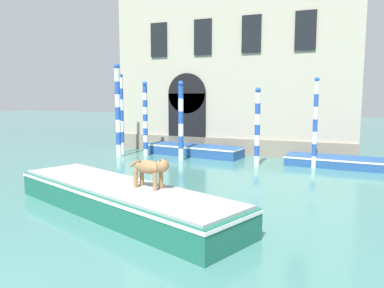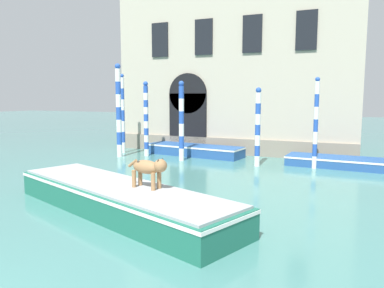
{
  "view_description": "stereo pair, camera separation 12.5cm",
  "coord_description": "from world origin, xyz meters",
  "px_view_note": "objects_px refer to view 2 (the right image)",
  "views": [
    {
      "loc": [
        5.1,
        -1.72,
        3.1
      ],
      "look_at": [
        -0.65,
        11.95,
        1.2
      ],
      "focal_mm": 35.0,
      "sensor_mm": 36.0,
      "label": 1
    },
    {
      "loc": [
        5.22,
        -1.67,
        3.1
      ],
      "look_at": [
        -0.65,
        11.95,
        1.2
      ],
      "focal_mm": 35.0,
      "sensor_mm": 36.0,
      "label": 2
    }
  ],
  "objects_px": {
    "boat_moored_near_palazzo": "(195,150)",
    "mooring_pole_3": "(123,113)",
    "boat_moored_far": "(349,163)",
    "mooring_pole_4": "(316,123)",
    "mooring_pole_1": "(258,127)",
    "mooring_pole_5": "(181,121)",
    "mooring_pole_0": "(119,110)",
    "boat_foreground": "(119,198)",
    "dog_on_deck": "(149,168)",
    "mooring_pole_2": "(146,119)"
  },
  "relations": [
    {
      "from": "dog_on_deck",
      "to": "mooring_pole_5",
      "type": "xyz_separation_m",
      "value": [
        -2.83,
        8.06,
        0.64
      ]
    },
    {
      "from": "mooring_pole_1",
      "to": "mooring_pole_4",
      "type": "relative_size",
      "value": 0.89
    },
    {
      "from": "boat_moored_far",
      "to": "mooring_pole_0",
      "type": "bearing_deg",
      "value": -168.84
    },
    {
      "from": "mooring_pole_0",
      "to": "mooring_pole_4",
      "type": "height_order",
      "value": "mooring_pole_0"
    },
    {
      "from": "dog_on_deck",
      "to": "boat_moored_near_palazzo",
      "type": "height_order",
      "value": "dog_on_deck"
    },
    {
      "from": "boat_moored_far",
      "to": "mooring_pole_2",
      "type": "distance_m",
      "value": 9.95
    },
    {
      "from": "boat_moored_far",
      "to": "mooring_pole_4",
      "type": "xyz_separation_m",
      "value": [
        -1.38,
        -0.71,
        1.73
      ]
    },
    {
      "from": "boat_moored_near_palazzo",
      "to": "mooring_pole_4",
      "type": "distance_m",
      "value": 6.48
    },
    {
      "from": "mooring_pole_5",
      "to": "boat_foreground",
      "type": "bearing_deg",
      "value": -76.79
    },
    {
      "from": "boat_moored_far",
      "to": "mooring_pole_5",
      "type": "distance_m",
      "value": 7.76
    },
    {
      "from": "boat_foreground",
      "to": "boat_moored_far",
      "type": "distance_m",
      "value": 10.79
    },
    {
      "from": "mooring_pole_1",
      "to": "mooring_pole_2",
      "type": "distance_m",
      "value": 6.05
    },
    {
      "from": "mooring_pole_0",
      "to": "mooring_pole_1",
      "type": "relative_size",
      "value": 1.36
    },
    {
      "from": "boat_moored_near_palazzo",
      "to": "boat_moored_far",
      "type": "relative_size",
      "value": 0.99
    },
    {
      "from": "mooring_pole_0",
      "to": "mooring_pole_2",
      "type": "relative_size",
      "value": 1.22
    },
    {
      "from": "boat_moored_near_palazzo",
      "to": "boat_moored_far",
      "type": "xyz_separation_m",
      "value": [
        7.52,
        -0.57,
        -0.05
      ]
    },
    {
      "from": "mooring_pole_2",
      "to": "mooring_pole_4",
      "type": "bearing_deg",
      "value": -1.0
    },
    {
      "from": "dog_on_deck",
      "to": "mooring_pole_3",
      "type": "relative_size",
      "value": 0.28
    },
    {
      "from": "boat_moored_near_palazzo",
      "to": "mooring_pole_0",
      "type": "xyz_separation_m",
      "value": [
        -3.37,
        -1.95,
        2.1
      ]
    },
    {
      "from": "mooring_pole_5",
      "to": "mooring_pole_3",
      "type": "bearing_deg",
      "value": 165.84
    },
    {
      "from": "mooring_pole_4",
      "to": "boat_foreground",
      "type": "bearing_deg",
      "value": -116.28
    },
    {
      "from": "boat_foreground",
      "to": "mooring_pole_0",
      "type": "bearing_deg",
      "value": 144.42
    },
    {
      "from": "boat_moored_far",
      "to": "mooring_pole_2",
      "type": "relative_size",
      "value": 1.4
    },
    {
      "from": "boat_foreground",
      "to": "mooring_pole_3",
      "type": "distance_m",
      "value": 10.94
    },
    {
      "from": "boat_moored_far",
      "to": "boat_moored_near_palazzo",
      "type": "bearing_deg",
      "value": 179.59
    },
    {
      "from": "boat_foreground",
      "to": "mooring_pole_5",
      "type": "height_order",
      "value": "mooring_pole_5"
    },
    {
      "from": "boat_moored_near_palazzo",
      "to": "mooring_pole_3",
      "type": "distance_m",
      "value": 4.44
    },
    {
      "from": "boat_moored_far",
      "to": "mooring_pole_0",
      "type": "height_order",
      "value": "mooring_pole_0"
    },
    {
      "from": "boat_moored_far",
      "to": "mooring_pole_3",
      "type": "height_order",
      "value": "mooring_pole_3"
    },
    {
      "from": "mooring_pole_3",
      "to": "mooring_pole_4",
      "type": "xyz_separation_m",
      "value": [
        10.08,
        -0.54,
        -0.2
      ]
    },
    {
      "from": "dog_on_deck",
      "to": "mooring_pole_5",
      "type": "height_order",
      "value": "mooring_pole_5"
    },
    {
      "from": "boat_moored_far",
      "to": "mooring_pole_3",
      "type": "relative_size",
      "value": 1.25
    },
    {
      "from": "dog_on_deck",
      "to": "mooring_pole_4",
      "type": "xyz_separation_m",
      "value": [
        3.27,
        8.53,
        0.68
      ]
    },
    {
      "from": "mooring_pole_4",
      "to": "mooring_pole_5",
      "type": "relative_size",
      "value": 1.02
    },
    {
      "from": "boat_foreground",
      "to": "boat_moored_near_palazzo",
      "type": "height_order",
      "value": "boat_foreground"
    },
    {
      "from": "boat_moored_near_palazzo",
      "to": "mooring_pole_3",
      "type": "relative_size",
      "value": 1.24
    },
    {
      "from": "mooring_pole_2",
      "to": "mooring_pole_5",
      "type": "height_order",
      "value": "mooring_pole_2"
    },
    {
      "from": "mooring_pole_4",
      "to": "mooring_pole_2",
      "type": "bearing_deg",
      "value": 179.0
    },
    {
      "from": "mooring_pole_5",
      "to": "mooring_pole_2",
      "type": "bearing_deg",
      "value": 165.04
    },
    {
      "from": "mooring_pole_1",
      "to": "mooring_pole_4",
      "type": "height_order",
      "value": "mooring_pole_4"
    },
    {
      "from": "mooring_pole_1",
      "to": "mooring_pole_3",
      "type": "height_order",
      "value": "mooring_pole_3"
    },
    {
      "from": "boat_foreground",
      "to": "mooring_pole_1",
      "type": "xyz_separation_m",
      "value": [
        1.82,
        8.05,
        1.36
      ]
    },
    {
      "from": "mooring_pole_4",
      "to": "mooring_pole_1",
      "type": "bearing_deg",
      "value": -168.82
    },
    {
      "from": "mooring_pole_1",
      "to": "mooring_pole_5",
      "type": "xyz_separation_m",
      "value": [
        -3.71,
        0.0,
        0.17
      ]
    },
    {
      "from": "mooring_pole_0",
      "to": "mooring_pole_3",
      "type": "distance_m",
      "value": 1.37
    },
    {
      "from": "boat_foreground",
      "to": "mooring_pole_4",
      "type": "relative_size",
      "value": 2.02
    },
    {
      "from": "mooring_pole_3",
      "to": "boat_moored_far",
      "type": "bearing_deg",
      "value": 0.84
    },
    {
      "from": "boat_moored_near_palazzo",
      "to": "mooring_pole_3",
      "type": "xyz_separation_m",
      "value": [
        -3.95,
        -0.73,
        1.88
      ]
    },
    {
      "from": "boat_moored_near_palazzo",
      "to": "mooring_pole_2",
      "type": "relative_size",
      "value": 1.38
    },
    {
      "from": "boat_foreground",
      "to": "mooring_pole_3",
      "type": "xyz_separation_m",
      "value": [
        -5.88,
        9.06,
        1.76
      ]
    }
  ]
}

